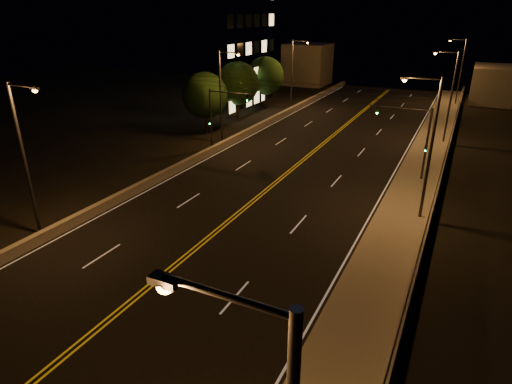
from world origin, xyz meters
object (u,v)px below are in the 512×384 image
at_px(streetlight_6, 294,70).
at_px(tree_2, 265,76).
at_px(streetlight_4, 26,152).
at_px(streetlight_5, 223,92).
at_px(traffic_signal_left, 219,113).
at_px(streetlight_3, 460,68).
at_px(building_tower, 177,7).
at_px(tree_1, 238,83).
at_px(tree_0, 205,95).
at_px(streetlight_2, 449,92).
at_px(streetlight_1, 428,142).
at_px(traffic_signal_right, 415,135).

bearing_deg(streetlight_6, tree_2, -159.13).
relative_size(streetlight_4, streetlight_5, 1.00).
relative_size(streetlight_4, traffic_signal_left, 1.54).
height_order(streetlight_3, building_tower, building_tower).
distance_m(streetlight_4, tree_1, 34.14).
height_order(streetlight_6, tree_1, streetlight_6).
xyz_separation_m(streetlight_5, building_tower, (-15.88, 14.85, 8.44)).
distance_m(building_tower, tree_0, 19.70).
bearing_deg(tree_1, streetlight_3, 42.18).
bearing_deg(building_tower, traffic_signal_left, -46.03).
xyz_separation_m(streetlight_2, streetlight_3, (0.00, 23.28, 0.00)).
xyz_separation_m(streetlight_1, streetlight_2, (0.00, 20.67, 0.00)).
distance_m(streetlight_3, streetlight_6, 25.18).
xyz_separation_m(streetlight_3, streetlight_5, (-21.47, -33.47, 0.00)).
xyz_separation_m(streetlight_4, tree_2, (-3.85, 42.27, -0.89)).
relative_size(streetlight_4, tree_1, 1.29).
bearing_deg(building_tower, tree_1, -20.04).
distance_m(traffic_signal_right, traffic_signal_left, 18.84).
distance_m(streetlight_5, streetlight_6, 20.32).
relative_size(streetlight_5, tree_0, 1.36).
relative_size(streetlight_5, tree_2, 1.31).
distance_m(tree_0, tree_1, 8.00).
relative_size(streetlight_2, streetlight_3, 1.00).
distance_m(streetlight_2, building_tower, 38.58).
distance_m(streetlight_1, streetlight_2, 20.67).
height_order(streetlight_4, tree_2, streetlight_4).
height_order(streetlight_4, tree_1, streetlight_4).
xyz_separation_m(traffic_signal_right, tree_1, (-23.86, 13.25, 0.78)).
bearing_deg(streetlight_2, tree_0, -163.10).
xyz_separation_m(streetlight_2, streetlight_4, (-21.47, -33.61, 0.00)).
xyz_separation_m(streetlight_1, building_tower, (-37.35, 25.34, 8.44)).
bearing_deg(tree_2, building_tower, -161.61).
xyz_separation_m(streetlight_2, traffic_signal_right, (-1.52, -12.95, -1.62)).
height_order(tree_0, tree_2, tree_2).
bearing_deg(tree_1, streetlight_6, 68.37).
bearing_deg(building_tower, traffic_signal_right, -26.19).
bearing_deg(streetlight_5, streetlight_2, 25.37).
distance_m(streetlight_5, building_tower, 23.32).
relative_size(streetlight_2, streetlight_6, 1.00).
bearing_deg(streetlight_4, traffic_signal_left, 86.91).
relative_size(streetlight_1, streetlight_6, 1.00).
distance_m(streetlight_6, tree_0, 18.28).
bearing_deg(streetlight_5, traffic_signal_left, -68.06).
bearing_deg(streetlight_6, traffic_signal_left, -87.23).
bearing_deg(building_tower, streetlight_4, -67.47).
height_order(building_tower, tree_2, building_tower).
bearing_deg(traffic_signal_right, tree_0, 167.55).
bearing_deg(tree_2, streetlight_5, -78.45).
distance_m(streetlight_1, streetlight_3, 43.96).
bearing_deg(streetlight_6, streetlight_5, -90.00).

